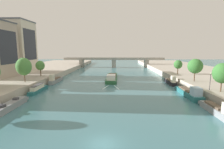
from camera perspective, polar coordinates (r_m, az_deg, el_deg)
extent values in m
plane|color=#42757F|center=(22.85, -3.01, -23.09)|extent=(400.00, 400.00, 0.00)
cube|color=#B7AD9E|center=(86.27, -27.93, 0.30)|extent=(36.00, 170.00, 2.37)
cube|color=#B7AD9E|center=(84.75, 28.92, 0.10)|extent=(36.00, 170.00, 2.37)
cube|color=#235633|center=(67.98, -0.04, -1.21)|extent=(4.35, 21.74, 1.09)
cube|color=#235633|center=(79.02, 0.28, 0.23)|extent=(3.89, 1.28, 0.91)
cube|color=#235633|center=(67.88, -0.04, -0.73)|extent=(4.43, 21.75, 0.06)
cube|color=white|center=(60.46, -0.31, -0.98)|extent=(3.11, 4.38, 1.80)
cube|color=black|center=(62.57, -0.22, -0.41)|extent=(2.45, 0.06, 0.50)
cube|color=brown|center=(69.99, 0.03, -0.28)|extent=(3.32, 11.32, 0.36)
cylinder|color=#232328|center=(61.35, 0.30, -1.17)|extent=(0.07, 0.07, 1.10)
cube|color=silver|center=(53.18, 1.59, -4.52)|extent=(1.93, 5.88, 0.03)
cube|color=silver|center=(53.33, -2.29, -4.49)|extent=(2.07, 5.85, 0.03)
cube|color=gray|center=(40.24, -31.90, -9.24)|extent=(2.27, 9.50, 1.21)
cube|color=gray|center=(44.40, -28.48, -7.24)|extent=(1.94, 1.30, 0.97)
cube|color=gray|center=(40.06, -31.97, -8.37)|extent=(2.31, 9.50, 0.06)
cube|color=#38383D|center=(41.71, -30.50, -7.30)|extent=(1.03, 0.93, 0.40)
cube|color=#38383D|center=(37.88, -34.12, -9.04)|extent=(1.13, 1.13, 0.48)
cylinder|color=#232328|center=(37.48, -33.94, -8.71)|extent=(0.07, 0.07, 1.10)
cube|color=#23666B|center=(52.15, -24.26, -5.03)|extent=(1.89, 9.65, 0.93)
cube|color=#23666B|center=(56.74, -22.14, -3.76)|extent=(1.60, 1.24, 0.82)
cube|color=#23666B|center=(52.04, -24.30, -4.50)|extent=(1.92, 9.65, 0.06)
cube|color=beige|center=(51.49, -24.55, -3.98)|extent=(1.51, 6.18, 1.11)
cube|color=#4C4C51|center=(51.38, -24.59, -3.33)|extent=(1.61, 6.37, 0.08)
cylinder|color=#232328|center=(49.27, -25.44, -4.58)|extent=(0.07, 0.07, 1.10)
cube|color=gray|center=(64.91, -18.99, -2.07)|extent=(1.80, 9.87, 1.23)
cube|color=gray|center=(69.77, -17.45, -1.19)|extent=(1.63, 1.27, 0.98)
cube|color=gray|center=(64.80, -19.02, -1.51)|extent=(1.84, 9.87, 0.06)
cube|color=beige|center=(61.55, -20.18, -1.00)|extent=(1.30, 1.98, 2.21)
cube|color=black|center=(62.41, -19.85, -0.55)|extent=(1.02, 0.04, 0.62)
cube|color=brown|center=(65.68, -18.72, -1.18)|extent=(1.38, 5.14, 0.36)
cylinder|color=#232328|center=(61.90, -19.79, -1.45)|extent=(0.07, 0.07, 1.10)
cube|color=gray|center=(37.15, 32.67, -10.72)|extent=(2.01, 9.47, 1.19)
cube|color=gray|center=(41.35, 29.17, -8.41)|extent=(1.75, 1.28, 0.96)
cube|color=gray|center=(36.97, 32.75, -9.80)|extent=(2.05, 9.47, 0.06)
cube|color=brown|center=(37.68, 32.06, -9.08)|extent=(1.52, 4.93, 0.36)
cube|color=#23666B|center=(47.95, 25.04, -6.04)|extent=(3.00, 12.68, 1.22)
cube|color=#23666B|center=(53.98, 22.46, -4.19)|extent=(2.50, 1.33, 0.98)
cube|color=#23666B|center=(47.80, 25.09, -5.30)|extent=(3.05, 12.68, 0.06)
cube|color=#9EBCD6|center=(43.74, 27.24, -5.29)|extent=(2.02, 2.58, 1.98)
cube|color=black|center=(44.81, 26.61, -4.55)|extent=(1.55, 0.08, 0.55)
cube|color=brown|center=(48.90, 24.56, -4.71)|extent=(2.23, 6.62, 0.36)
cylinder|color=#232328|center=(44.45, 27.40, -5.68)|extent=(0.07, 0.07, 1.10)
cube|color=black|center=(62.06, 19.58, -2.60)|extent=(1.92, 9.50, 1.15)
cube|color=black|center=(66.84, 18.35, -1.68)|extent=(1.63, 1.28, 0.94)
cube|color=black|center=(61.96, 19.60, -2.06)|extent=(1.96, 9.50, 0.06)
cube|color=beige|center=(58.74, 20.55, -1.53)|extent=(1.31, 1.92, 2.22)
cube|color=black|center=(59.58, 20.29, -1.06)|extent=(1.01, 0.06, 0.62)
cube|color=brown|center=(62.81, 19.37, -1.71)|extent=(1.44, 4.95, 0.36)
cylinder|color=#232328|center=(59.26, 20.65, -2.00)|extent=(0.07, 0.07, 1.10)
cylinder|color=brown|center=(56.24, -28.14, -0.68)|extent=(0.27, 0.27, 3.25)
ellipsoid|color=#4C8942|center=(55.89, -28.36, 2.44)|extent=(4.41, 4.41, 5.30)
cylinder|color=brown|center=(66.81, -23.59, 0.78)|extent=(0.36, 0.36, 2.96)
ellipsoid|color=#4C8942|center=(66.55, -23.72, 2.88)|extent=(3.22, 3.22, 3.57)
cylinder|color=brown|center=(45.68, 33.72, -3.12)|extent=(0.28, 0.28, 3.07)
ellipsoid|color=#387533|center=(45.27, 34.01, 0.39)|extent=(4.14, 4.14, 4.68)
cylinder|color=brown|center=(57.02, 26.77, -0.36)|extent=(0.32, 0.32, 3.47)
ellipsoid|color=#387533|center=(56.69, 26.97, 2.61)|extent=(4.43, 4.43, 4.53)
cylinder|color=brown|center=(71.78, 21.90, 1.34)|extent=(0.39, 0.39, 2.90)
ellipsoid|color=#387533|center=(71.55, 22.01, 3.26)|extent=(3.31, 3.31, 3.51)
cylinder|color=black|center=(46.45, 30.99, -2.19)|extent=(0.11, 0.11, 3.95)
sphere|color=#EAE5C6|center=(46.15, 31.19, 0.40)|extent=(0.28, 0.28, 0.28)
cylinder|color=black|center=(46.79, 30.81, -4.44)|extent=(0.22, 0.22, 0.20)
cube|color=#232833|center=(67.64, -32.30, 7.96)|extent=(0.04, 9.56, 11.47)
cube|color=beige|center=(82.75, -29.83, 8.22)|extent=(10.73, 12.34, 21.68)
cube|color=#565B66|center=(83.66, -30.41, 15.82)|extent=(11.06, 12.71, 0.50)
cube|color=#232833|center=(80.14, -26.55, 9.26)|extent=(0.04, 9.87, 13.01)
cube|color=gray|center=(114.81, 0.65, 5.30)|extent=(69.43, 4.40, 0.60)
cube|color=gray|center=(112.78, 0.64, 5.62)|extent=(69.43, 0.30, 0.90)
cube|color=gray|center=(116.77, 0.67, 5.72)|extent=(69.43, 0.30, 0.90)
cube|color=gray|center=(117.54, -10.51, 3.78)|extent=(2.80, 3.60, 5.33)
cube|color=gray|center=(115.01, 0.65, 3.82)|extent=(2.80, 3.60, 5.33)
cube|color=gray|center=(116.93, 11.88, 3.72)|extent=(2.80, 3.60, 5.33)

